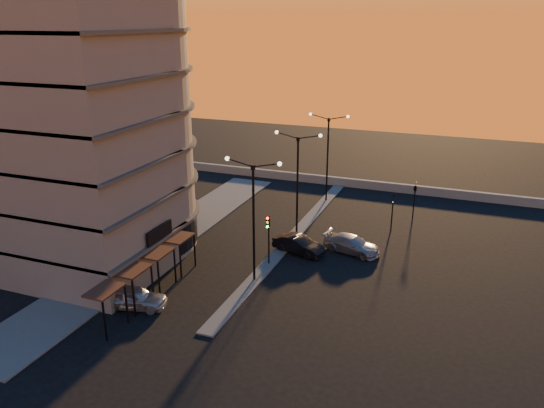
% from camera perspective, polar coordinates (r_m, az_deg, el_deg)
% --- Properties ---
extents(ground, '(120.00, 120.00, 0.00)m').
position_cam_1_polar(ground, '(40.65, -1.91, -8.23)').
color(ground, black).
rests_on(ground, ground).
extents(sidewalk_west, '(5.00, 40.00, 0.12)m').
position_cam_1_polar(sidewalk_west, '(48.39, -11.57, -3.87)').
color(sidewalk_west, '#535451').
rests_on(sidewalk_west, ground).
extents(median, '(1.20, 36.00, 0.12)m').
position_cam_1_polar(median, '(49.11, 2.66, -3.12)').
color(median, '#535451').
rests_on(median, ground).
extents(parapet, '(44.00, 0.50, 1.00)m').
position_cam_1_polar(parapet, '(63.07, 9.07, 2.21)').
color(parapet, slate).
rests_on(parapet, ground).
extents(building, '(14.35, 17.08, 25.00)m').
position_cam_1_polar(building, '(44.10, -19.30, 9.27)').
color(building, slate).
rests_on(building, ground).
extents(streetlamp_near, '(4.32, 0.32, 9.51)m').
position_cam_1_polar(streetlamp_near, '(38.39, -2.00, -0.81)').
color(streetlamp_near, black).
rests_on(streetlamp_near, ground).
extents(streetlamp_mid, '(4.32, 0.32, 9.51)m').
position_cam_1_polar(streetlamp_mid, '(47.28, 2.77, 3.09)').
color(streetlamp_mid, black).
rests_on(streetlamp_mid, ground).
extents(streetlamp_far, '(4.32, 0.32, 9.51)m').
position_cam_1_polar(streetlamp_far, '(56.54, 6.02, 5.71)').
color(streetlamp_far, black).
rests_on(streetlamp_far, ground).
extents(traffic_light_main, '(0.28, 0.44, 4.25)m').
position_cam_1_polar(traffic_light_main, '(41.84, -0.41, -3.02)').
color(traffic_light_main, black).
rests_on(traffic_light_main, ground).
extents(signal_east_a, '(0.13, 0.16, 3.60)m').
position_cam_1_polar(signal_east_a, '(50.42, 12.82, -0.72)').
color(signal_east_a, black).
rests_on(signal_east_a, ground).
extents(signal_east_b, '(0.42, 1.99, 3.60)m').
position_cam_1_polar(signal_east_b, '(53.66, 15.16, 1.62)').
color(signal_east_b, black).
rests_on(signal_east_b, ground).
extents(car_hatchback, '(4.78, 2.78, 1.53)m').
position_cam_1_polar(car_hatchback, '(37.99, -14.65, -9.70)').
color(car_hatchback, '#AEAFB6').
rests_on(car_hatchback, ground).
extents(car_sedan, '(4.75, 2.67, 1.48)m').
position_cam_1_polar(car_sedan, '(44.95, 2.87, -4.38)').
color(car_sedan, black).
rests_on(car_sedan, ground).
extents(car_wagon, '(5.34, 3.24, 1.45)m').
position_cam_1_polar(car_wagon, '(45.52, 8.58, -4.30)').
color(car_wagon, '#95969C').
rests_on(car_wagon, ground).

